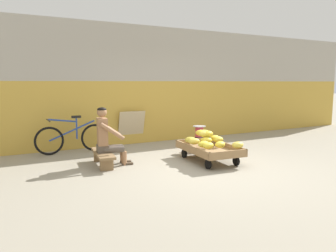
{
  "coord_description": "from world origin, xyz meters",
  "views": [
    {
      "loc": [
        -3.4,
        -4.88,
        1.62
      ],
      "look_at": [
        -0.33,
        0.78,
        0.75
      ],
      "focal_mm": 34.98,
      "sensor_mm": 36.0,
      "label": 1
    }
  ],
  "objects_px": {
    "banana_cart": "(209,150)",
    "sign_board": "(131,128)",
    "low_bench": "(103,155)",
    "plastic_crate": "(199,144)",
    "weighing_scale": "(199,132)",
    "bicycle_near_left": "(72,138)",
    "shopping_bag": "(215,149)",
    "vendor_seated": "(107,137)"
  },
  "relations": [
    {
      "from": "sign_board",
      "to": "vendor_seated",
      "type": "bearing_deg",
      "value": -124.22
    },
    {
      "from": "plastic_crate",
      "to": "weighing_scale",
      "type": "xyz_separation_m",
      "value": [
        -0.0,
        -0.0,
        0.3
      ]
    },
    {
      "from": "vendor_seated",
      "to": "bicycle_near_left",
      "type": "relative_size",
      "value": 0.69
    },
    {
      "from": "plastic_crate",
      "to": "bicycle_near_left",
      "type": "relative_size",
      "value": 0.22
    },
    {
      "from": "plastic_crate",
      "to": "vendor_seated",
      "type": "bearing_deg",
      "value": -172.76
    },
    {
      "from": "sign_board",
      "to": "plastic_crate",
      "type": "bearing_deg",
      "value": -54.06
    },
    {
      "from": "plastic_crate",
      "to": "weighing_scale",
      "type": "height_order",
      "value": "weighing_scale"
    },
    {
      "from": "plastic_crate",
      "to": "sign_board",
      "type": "distance_m",
      "value": 1.91
    },
    {
      "from": "banana_cart",
      "to": "plastic_crate",
      "type": "relative_size",
      "value": 4.19
    },
    {
      "from": "weighing_scale",
      "to": "bicycle_near_left",
      "type": "bearing_deg",
      "value": 156.64
    },
    {
      "from": "low_bench",
      "to": "shopping_bag",
      "type": "relative_size",
      "value": 4.71
    },
    {
      "from": "weighing_scale",
      "to": "shopping_bag",
      "type": "bearing_deg",
      "value": -78.15
    },
    {
      "from": "bicycle_near_left",
      "to": "plastic_crate",
      "type": "bearing_deg",
      "value": -23.34
    },
    {
      "from": "bicycle_near_left",
      "to": "shopping_bag",
      "type": "distance_m",
      "value": 3.27
    },
    {
      "from": "banana_cart",
      "to": "sign_board",
      "type": "bearing_deg",
      "value": 105.11
    },
    {
      "from": "banana_cart",
      "to": "bicycle_near_left",
      "type": "bearing_deg",
      "value": 136.47
    },
    {
      "from": "banana_cart",
      "to": "shopping_bag",
      "type": "xyz_separation_m",
      "value": [
        0.53,
        0.49,
        -0.12
      ]
    },
    {
      "from": "plastic_crate",
      "to": "sign_board",
      "type": "height_order",
      "value": "sign_board"
    },
    {
      "from": "plastic_crate",
      "to": "banana_cart",
      "type": "bearing_deg",
      "value": -113.1
    },
    {
      "from": "low_bench",
      "to": "vendor_seated",
      "type": "bearing_deg",
      "value": -10.05
    },
    {
      "from": "shopping_bag",
      "to": "weighing_scale",
      "type": "bearing_deg",
      "value": 101.85
    },
    {
      "from": "low_bench",
      "to": "weighing_scale",
      "type": "distance_m",
      "value": 2.46
    },
    {
      "from": "banana_cart",
      "to": "plastic_crate",
      "type": "xyz_separation_m",
      "value": [
        0.42,
        1.0,
        -0.09
      ]
    },
    {
      "from": "vendor_seated",
      "to": "plastic_crate",
      "type": "bearing_deg",
      "value": 7.24
    },
    {
      "from": "plastic_crate",
      "to": "weighing_scale",
      "type": "relative_size",
      "value": 1.2
    },
    {
      "from": "banana_cart",
      "to": "vendor_seated",
      "type": "relative_size",
      "value": 1.32
    },
    {
      "from": "low_bench",
      "to": "shopping_bag",
      "type": "distance_m",
      "value": 2.55
    },
    {
      "from": "low_bench",
      "to": "plastic_crate",
      "type": "height_order",
      "value": "plastic_crate"
    },
    {
      "from": "weighing_scale",
      "to": "shopping_bag",
      "type": "height_order",
      "value": "weighing_scale"
    },
    {
      "from": "low_bench",
      "to": "banana_cart",
      "type": "bearing_deg",
      "value": -19.56
    },
    {
      "from": "banana_cart",
      "to": "low_bench",
      "type": "xyz_separation_m",
      "value": [
        -2.01,
        0.71,
        -0.04
      ]
    },
    {
      "from": "low_bench",
      "to": "sign_board",
      "type": "height_order",
      "value": "sign_board"
    },
    {
      "from": "plastic_crate",
      "to": "bicycle_near_left",
      "type": "distance_m",
      "value": 2.95
    },
    {
      "from": "sign_board",
      "to": "shopping_bag",
      "type": "relative_size",
      "value": 3.65
    },
    {
      "from": "low_bench",
      "to": "weighing_scale",
      "type": "relative_size",
      "value": 3.77
    },
    {
      "from": "weighing_scale",
      "to": "shopping_bag",
      "type": "distance_m",
      "value": 0.61
    },
    {
      "from": "low_bench",
      "to": "plastic_crate",
      "type": "bearing_deg",
      "value": 6.63
    },
    {
      "from": "vendor_seated",
      "to": "bicycle_near_left",
      "type": "height_order",
      "value": "vendor_seated"
    },
    {
      "from": "vendor_seated",
      "to": "shopping_bag",
      "type": "bearing_deg",
      "value": -4.81
    },
    {
      "from": "low_bench",
      "to": "shopping_bag",
      "type": "height_order",
      "value": "low_bench"
    },
    {
      "from": "plastic_crate",
      "to": "low_bench",
      "type": "bearing_deg",
      "value": -173.37
    },
    {
      "from": "plastic_crate",
      "to": "bicycle_near_left",
      "type": "height_order",
      "value": "bicycle_near_left"
    }
  ]
}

